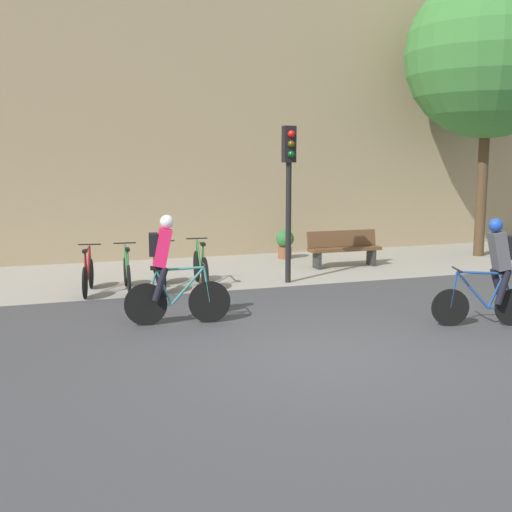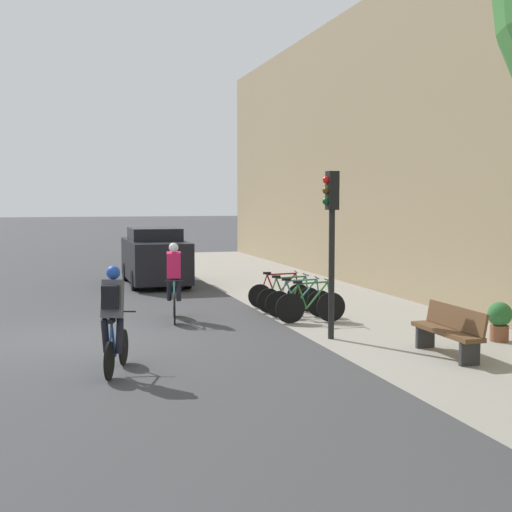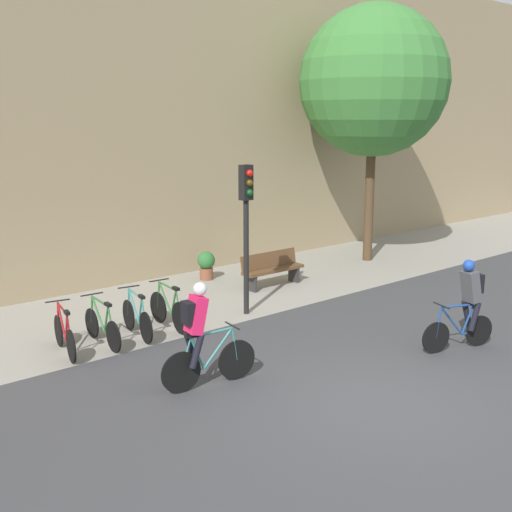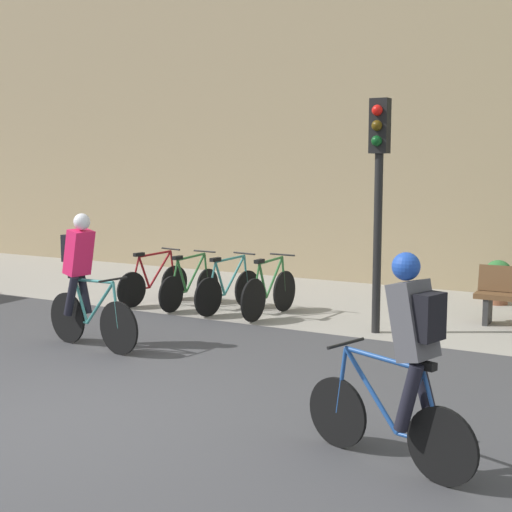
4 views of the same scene
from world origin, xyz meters
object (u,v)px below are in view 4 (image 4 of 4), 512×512
parked_bike_0 (153,282)px  parked_bike_2 (228,289)px  cyclist_grey (407,355)px  traffic_light_pole (379,172)px  cyclist_pink (83,277)px  parked_bike_3 (269,292)px  parked_bike_1 (190,285)px  potted_plant (498,280)px

parked_bike_0 → parked_bike_2: size_ratio=0.99×
cyclist_grey → traffic_light_pole: size_ratio=0.52×
cyclist_pink → parked_bike_3: cyclist_pink is taller
parked_bike_0 → traffic_light_pole: traffic_light_pole is taller
cyclist_pink → traffic_light_pole: traffic_light_pole is taller
parked_bike_2 → traffic_light_pole: 3.29m
parked_bike_1 → parked_bike_2: 0.77m
parked_bike_0 → cyclist_pink: bearing=-70.3°
parked_bike_1 → potted_plant: (4.55, 2.83, 0.06)m
parked_bike_0 → potted_plant: bearing=28.0°
cyclist_pink → potted_plant: 7.17m
parked_bike_3 → parked_bike_0: bearing=-180.0°
cyclist_grey → parked_bike_0: cyclist_grey is taller
cyclist_pink → parked_bike_1: 2.96m
parked_bike_1 → potted_plant: 5.36m
cyclist_pink → parked_bike_0: bearing=109.7°
parked_bike_0 → parked_bike_3: bearing=0.0°
parked_bike_1 → cyclist_pink: bearing=-84.7°
parked_bike_3 → potted_plant: size_ratio=2.10×
parked_bike_0 → traffic_light_pole: size_ratio=0.48×
parked_bike_2 → traffic_light_pole: (2.65, -0.27, 1.94)m
parked_bike_2 → parked_bike_3: size_ratio=0.98×
parked_bike_3 → traffic_light_pole: size_ratio=0.49×
cyclist_grey → potted_plant: 7.54m
parked_bike_3 → cyclist_grey: bearing=-51.9°
potted_plant → parked_bike_1: bearing=-148.1°
parked_bike_2 → potted_plant: 4.73m
cyclist_grey → traffic_light_pole: bearing=112.1°
parked_bike_0 → parked_bike_1: size_ratio=0.98×
potted_plant → parked_bike_2: bearing=-143.2°
parked_bike_1 → traffic_light_pole: traffic_light_pole is taller
traffic_light_pole → parked_bike_2: bearing=174.2°
cyclist_pink → parked_bike_1: bearing=95.3°
parked_bike_2 → parked_bike_3: parked_bike_3 is taller
parked_bike_2 → cyclist_grey: bearing=-46.5°
parked_bike_0 → cyclist_grey: bearing=-38.0°
cyclist_grey → parked_bike_2: (-4.43, 4.67, -0.56)m
parked_bike_3 → parked_bike_2: bearing=-179.9°
parked_bike_0 → parked_bike_2: 1.54m
parked_bike_0 → parked_bike_1: 0.77m
cyclist_pink → cyclist_grey: cyclist_pink is taller
cyclist_pink → parked_bike_2: size_ratio=1.11×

